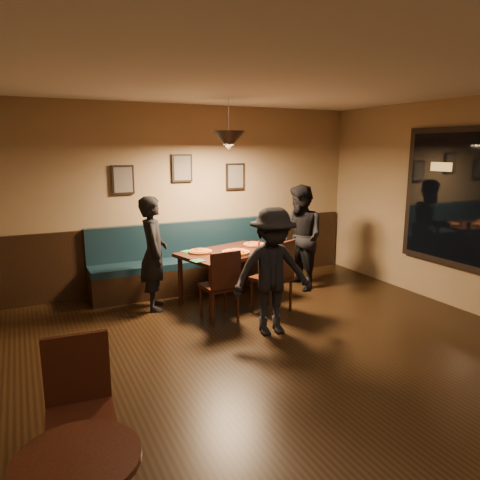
{
  "coord_description": "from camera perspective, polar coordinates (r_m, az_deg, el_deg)",
  "views": [
    {
      "loc": [
        -2.27,
        -3.18,
        2.15
      ],
      "look_at": [
        0.32,
        2.11,
        0.95
      ],
      "focal_mm": 33.83,
      "sensor_mm": 36.0,
      "label": 1
    }
  ],
  "objects": [
    {
      "name": "pizza_b",
      "position": [
        6.23,
        -0.53,
        -1.53
      ],
      "size": [
        0.45,
        0.45,
        0.04
      ],
      "primitive_type": "cylinder",
      "rotation": [
        0.0,
        0.0,
        -0.2
      ],
      "color": "#C15D24",
      "rests_on": "dining_table"
    },
    {
      "name": "floor",
      "position": [
        4.46,
        8.63,
        -17.45
      ],
      "size": [
        7.0,
        7.0,
        0.0
      ],
      "primitive_type": "plane",
      "color": "black",
      "rests_on": "ground"
    },
    {
      "name": "pizza_a",
      "position": [
        6.31,
        -5.03,
        -1.44
      ],
      "size": [
        0.38,
        0.38,
        0.04
      ],
      "primitive_type": "cylinder",
      "rotation": [
        0.0,
        0.0,
        0.18
      ],
      "color": "gold",
      "rests_on": "dining_table"
    },
    {
      "name": "soda_glass",
      "position": [
        6.39,
        4.73,
        -0.82
      ],
      "size": [
        0.08,
        0.08,
        0.13
      ],
      "primitive_type": "cylinder",
      "rotation": [
        0.0,
        0.0,
        -0.41
      ],
      "color": "black",
      "rests_on": "dining_table"
    },
    {
      "name": "cutlery_set",
      "position": [
        6.0,
        0.11,
        -2.22
      ],
      "size": [
        0.21,
        0.02,
        0.0
      ],
      "primitive_type": "cube",
      "rotation": [
        0.0,
        0.0,
        1.57
      ],
      "color": "silver",
      "rests_on": "dining_table"
    },
    {
      "name": "ceiling",
      "position": [
        3.96,
        9.93,
        20.83
      ],
      "size": [
        7.0,
        7.0,
        0.0
      ],
      "primitive_type": "plane",
      "rotation": [
        3.14,
        0.0,
        0.0
      ],
      "color": "silver",
      "rests_on": "ground"
    },
    {
      "name": "picture_center",
      "position": [
        7.03,
        -7.34,
        8.98
      ],
      "size": [
        0.32,
        0.04,
        0.42
      ],
      "primitive_type": "cube",
      "color": "black",
      "rests_on": "wall_back"
    },
    {
      "name": "tabasco_bottle",
      "position": [
        6.56,
        2.41,
        -0.54
      ],
      "size": [
        0.04,
        0.04,
        0.12
      ],
      "primitive_type": "cylinder",
      "rotation": [
        0.0,
        0.0,
        0.42
      ],
      "color": "#8C0404",
      "rests_on": "dining_table"
    },
    {
      "name": "picture_right",
      "position": [
        7.38,
        -0.62,
        8.02
      ],
      "size": [
        0.32,
        0.04,
        0.42
      ],
      "primitive_type": "cube",
      "color": "black",
      "rests_on": "wall_back"
    },
    {
      "name": "booth_bench",
      "position": [
        6.97,
        -6.34,
        -2.25
      ],
      "size": [
        3.0,
        0.6,
        1.0
      ],
      "primitive_type": null,
      "color": "#0F232D",
      "rests_on": "ground"
    },
    {
      "name": "diner_right",
      "position": [
        6.98,
        7.63,
        0.3
      ],
      "size": [
        0.64,
        0.8,
        1.61
      ],
      "primitive_type": "imported",
      "rotation": [
        0.0,
        0.0,
        -1.6
      ],
      "color": "black",
      "rests_on": "floor"
    },
    {
      "name": "chair_near_left",
      "position": [
        5.73,
        -2.65,
        -5.63
      ],
      "size": [
        0.43,
        0.43,
        0.92
      ],
      "primitive_type": null,
      "rotation": [
        0.0,
        0.0,
        0.07
      ],
      "color": "black",
      "rests_on": "floor"
    },
    {
      "name": "pizza_c",
      "position": [
        6.75,
        1.79,
        -0.54
      ],
      "size": [
        0.41,
        0.41,
        0.04
      ],
      "primitive_type": "cylinder",
      "rotation": [
        0.0,
        0.0,
        -0.34
      ],
      "color": "orange",
      "rests_on": "dining_table"
    },
    {
      "name": "picture_left",
      "position": [
        6.8,
        -14.55,
        7.36
      ],
      "size": [
        0.32,
        0.04,
        0.42
      ],
      "primitive_type": "cube",
      "color": "black",
      "rests_on": "wall_back"
    },
    {
      "name": "wall_back",
      "position": [
        7.09,
        -7.32,
        5.36
      ],
      "size": [
        6.0,
        0.0,
        6.0
      ],
      "primitive_type": "plane",
      "rotation": [
        1.57,
        0.0,
        0.0
      ],
      "color": "#8C704F",
      "rests_on": "ground"
    },
    {
      "name": "cafe_chair_far",
      "position": [
        3.24,
        -19.44,
        -20.21
      ],
      "size": [
        0.45,
        0.45,
        0.95
      ],
      "primitive_type": null,
      "rotation": [
        0.0,
        0.0,
        3.07
      ],
      "color": "black",
      "rests_on": "floor"
    },
    {
      "name": "napkin_b",
      "position": [
        5.86,
        -5.31,
        -2.61
      ],
      "size": [
        0.19,
        0.19,
        0.01
      ],
      "primitive_type": "cube",
      "rotation": [
        0.0,
        0.0,
        0.21
      ],
      "color": "#1C6B37",
      "rests_on": "dining_table"
    },
    {
      "name": "dining_table",
      "position": [
        6.45,
        -1.37,
        -4.58
      ],
      "size": [
        1.52,
        1.18,
        0.72
      ],
      "primitive_type": "cube",
      "rotation": [
        0.0,
        0.0,
        0.26
      ],
      "color": "black",
      "rests_on": "floor"
    },
    {
      "name": "napkin_a",
      "position": [
        6.4,
        -6.7,
        -1.44
      ],
      "size": [
        0.19,
        0.19,
        0.01
      ],
      "primitive_type": "cube",
      "rotation": [
        0.0,
        0.0,
        0.43
      ],
      "color": "#1F742E",
      "rests_on": "dining_table"
    },
    {
      "name": "diner_left",
      "position": [
        6.15,
        -10.86,
        -1.67
      ],
      "size": [
        0.48,
        0.63,
        1.54
      ],
      "primitive_type": "imported",
      "rotation": [
        0.0,
        0.0,
        1.36
      ],
      "color": "black",
      "rests_on": "floor"
    },
    {
      "name": "pendant_lamp",
      "position": [
        6.2,
        -1.46,
        12.44
      ],
      "size": [
        0.44,
        0.44,
        0.25
      ],
      "primitive_type": "cone",
      "rotation": [
        3.14,
        0.0,
        0.0
      ],
      "color": "black",
      "rests_on": "ceiling"
    },
    {
      "name": "chair_near_right",
      "position": [
        5.99,
        3.98,
        -4.6
      ],
      "size": [
        0.57,
        0.57,
        0.98
      ],
      "primitive_type": null,
      "rotation": [
        0.0,
        0.0,
        0.42
      ],
      "color": "black",
      "rests_on": "floor"
    },
    {
      "name": "wainscot",
      "position": [
        7.22,
        -7.07,
        -1.79
      ],
      "size": [
        5.88,
        0.06,
        1.0
      ],
      "primitive_type": "cube",
      "color": "black",
      "rests_on": "ground"
    },
    {
      "name": "diner_front",
      "position": [
        5.24,
        4.13,
        -4.01
      ],
      "size": [
        1.03,
        0.68,
        1.5
      ],
      "primitive_type": "imported",
      "rotation": [
        0.0,
        0.0,
        -0.13
      ],
      "color": "black",
      "rests_on": "floor"
    }
  ]
}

